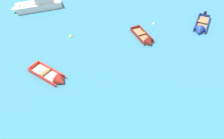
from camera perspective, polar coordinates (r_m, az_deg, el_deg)
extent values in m
cube|color=#99754C|center=(34.45, 19.25, 9.43)|extent=(1.94, 3.91, 0.11)
cube|color=navy|center=(34.36, 20.42, 9.34)|extent=(0.81, 3.85, 0.43)
cube|color=navy|center=(34.39, 18.21, 9.96)|extent=(0.81, 3.85, 0.43)
cube|color=navy|center=(36.05, 19.81, 11.17)|extent=(1.33, 0.38, 0.43)
cone|color=navy|center=(32.63, 18.75, 7.93)|extent=(1.44, 1.12, 1.30)
cube|color=#937047|center=(34.50, 19.40, 9.93)|extent=(1.27, 0.62, 0.03)
cube|color=black|center=(36.12, 19.91, 11.49)|extent=(0.41, 0.42, 0.60)
cube|color=#99754C|center=(30.75, 6.58, 7.38)|extent=(2.90, 3.27, 0.10)
cube|color=maroon|center=(30.94, 7.58, 7.86)|extent=(2.15, 2.72, 0.38)
cube|color=maroon|center=(30.40, 5.60, 7.33)|extent=(2.15, 2.72, 0.38)
cube|color=maroon|center=(31.85, 5.07, 9.24)|extent=(1.02, 0.83, 0.38)
cone|color=maroon|center=(29.48, 8.31, 5.79)|extent=(1.40, 1.33, 1.17)
cube|color=#937047|center=(30.74, 6.45, 7.89)|extent=(1.08, 0.95, 0.03)
cube|color=beige|center=(26.38, -14.25, -1.08)|extent=(3.78, 2.56, 0.11)
cube|color=red|center=(26.57, -13.25, 0.03)|extent=(3.46, 1.50, 0.44)
cube|color=red|center=(25.98, -15.40, -1.69)|extent=(3.46, 1.50, 0.44)
cube|color=red|center=(27.43, -16.97, 0.75)|extent=(0.65, 1.32, 0.44)
cone|color=red|center=(25.13, -11.30, -2.58)|extent=(1.30, 1.56, 1.34)
cube|color=#937047|center=(26.33, -14.64, -0.52)|extent=(0.83, 1.30, 0.03)
cube|color=white|center=(37.06, -15.93, 13.43)|extent=(5.96, 4.64, 0.89)
cone|color=white|center=(37.10, -20.68, 12.38)|extent=(1.80, 1.90, 1.50)
sphere|color=silver|center=(33.18, 9.20, 9.95)|extent=(0.34, 0.34, 0.34)
sphere|color=yellow|center=(30.89, -9.12, 7.17)|extent=(0.39, 0.39, 0.39)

